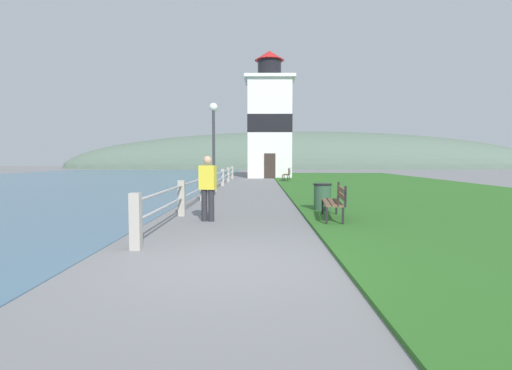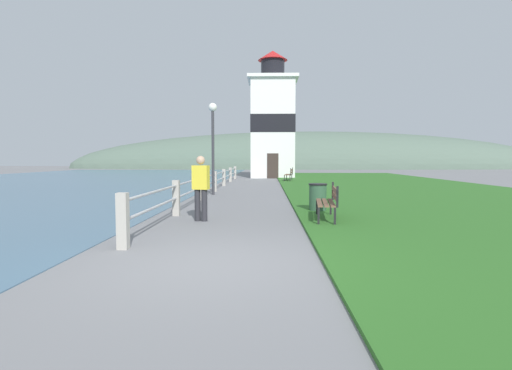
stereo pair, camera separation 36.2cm
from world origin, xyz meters
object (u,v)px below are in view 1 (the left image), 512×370
object	(u,v)px
park_bench_midway	(287,174)
lighthouse	(269,122)
person_strolling	(208,186)
trash_bin	(322,198)
lamp_post	(214,131)
park_bench_near	(336,200)

from	to	relation	value
park_bench_midway	lighthouse	distance (m)	7.23
person_strolling	trash_bin	xyz separation A→B (m)	(3.14, 1.75, -0.46)
park_bench_midway	lamp_post	size ratio (longest dim) A/B	0.49
park_bench_near	park_bench_midway	size ratio (longest dim) A/B	0.90
lighthouse	lamp_post	size ratio (longest dim) A/B	2.65
park_bench_midway	person_strolling	distance (m)	18.15
lighthouse	person_strolling	distance (m)	24.11
trash_bin	lamp_post	bearing A→B (deg)	124.37
trash_bin	person_strolling	bearing A→B (deg)	-150.82
lighthouse	trash_bin	size ratio (longest dim) A/B	12.49
lamp_post	lighthouse	bearing A→B (deg)	80.29
lighthouse	lamp_post	distance (m)	16.72
park_bench_midway	lamp_post	world-z (taller)	lamp_post
lighthouse	trash_bin	bearing A→B (deg)	-87.34
park_bench_near	lamp_post	distance (m)	8.56
person_strolling	lamp_post	size ratio (longest dim) A/B	0.41
park_bench_near	lighthouse	distance (m)	24.06
person_strolling	lamp_post	distance (m)	7.60
lighthouse	lamp_post	world-z (taller)	lighthouse
park_bench_midway	person_strolling	xyz separation A→B (m)	(-3.23, -17.86, 0.35)
lamp_post	trash_bin	bearing A→B (deg)	-55.63
trash_bin	lamp_post	size ratio (longest dim) A/B	0.21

